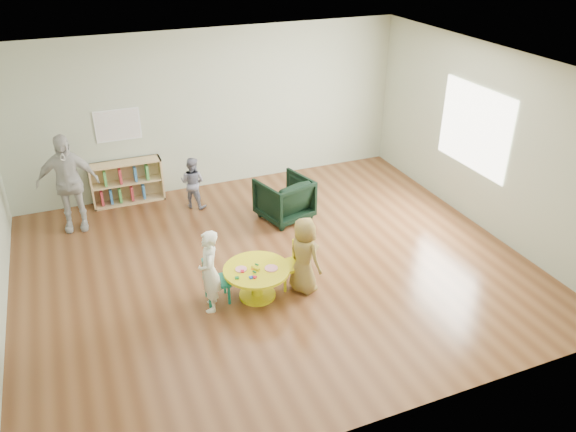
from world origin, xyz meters
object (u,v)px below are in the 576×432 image
object	(u,v)px
kid_chair_left	(213,281)
toddler	(193,183)
child_left	(209,271)
child_right	(304,255)
armchair	(284,199)
adult_caretaker	(68,183)
kid_chair_right	(292,263)
activity_table	(257,277)
bookshelf	(126,182)

from	to	relation	value
kid_chair_left	toddler	bearing A→B (deg)	175.10
child_left	toddler	bearing A→B (deg)	-174.06
kid_chair_left	child_right	bearing A→B (deg)	83.74
armchair	adult_caretaker	bearing A→B (deg)	-32.21
toddler	kid_chair_left	bearing A→B (deg)	120.80
kid_chair_right	adult_caretaker	distance (m)	3.80
armchair	adult_caretaker	world-z (taller)	adult_caretaker
child_left	child_right	size ratio (longest dim) A/B	1.04
adult_caretaker	child_left	bearing A→B (deg)	-54.97
kid_chair_left	child_right	size ratio (longest dim) A/B	0.54
kid_chair_left	child_left	bearing A→B (deg)	-25.54
child_right	toddler	world-z (taller)	child_right
child_right	kid_chair_left	bearing A→B (deg)	60.77
activity_table	bookshelf	world-z (taller)	bookshelf
activity_table	toddler	size ratio (longest dim) A/B	0.96
child_right	adult_caretaker	xyz separation A→B (m)	(-2.70, 2.90, 0.25)
bookshelf	kid_chair_right	bearing A→B (deg)	-63.14
child_left	child_right	distance (m)	1.24
kid_chair_right	child_right	distance (m)	0.30
activity_table	kid_chair_left	world-z (taller)	kid_chair_left
kid_chair_left	armchair	xyz separation A→B (m)	(1.68, 1.75, 0.04)
activity_table	child_left	xyz separation A→B (m)	(-0.61, -0.01, 0.25)
activity_table	kid_chair_left	xyz separation A→B (m)	(-0.55, 0.11, 0.01)
bookshelf	adult_caretaker	size ratio (longest dim) A/B	0.76
activity_table	kid_chair_right	xyz separation A→B (m)	(0.54, 0.10, 0.02)
kid_chair_left	kid_chair_right	world-z (taller)	kid_chair_right
activity_table	kid_chair_left	distance (m)	0.56
child_left	bookshelf	bearing A→B (deg)	-155.67
child_right	activity_table	bearing A→B (deg)	62.46
bookshelf	toddler	distance (m)	1.20
toddler	child_left	bearing A→B (deg)	119.82
kid_chair_left	child_right	distance (m)	1.21
activity_table	armchair	distance (m)	2.18
armchair	child_left	bearing A→B (deg)	31.33
activity_table	kid_chair_right	distance (m)	0.55
bookshelf	armchair	distance (m)	2.79
armchair	child_left	size ratio (longest dim) A/B	0.70
activity_table	child_left	distance (m)	0.66
bookshelf	child_left	size ratio (longest dim) A/B	1.08
kid_chair_right	armchair	xyz separation A→B (m)	(0.59, 1.77, 0.04)
bookshelf	child_left	bearing A→B (deg)	-80.98
activity_table	armchair	xyz separation A→B (m)	(1.13, 1.87, 0.05)
bookshelf	adult_caretaker	world-z (taller)	adult_caretaker
kid_chair_left	activity_table	bearing A→B (deg)	81.83
armchair	bookshelf	bearing A→B (deg)	-50.50
kid_chair_right	child_left	world-z (taller)	child_left
kid_chair_left	child_right	world-z (taller)	child_right
activity_table	toddler	distance (m)	2.84
kid_chair_left	toddler	distance (m)	2.75
kid_chair_right	bookshelf	distance (m)	3.77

